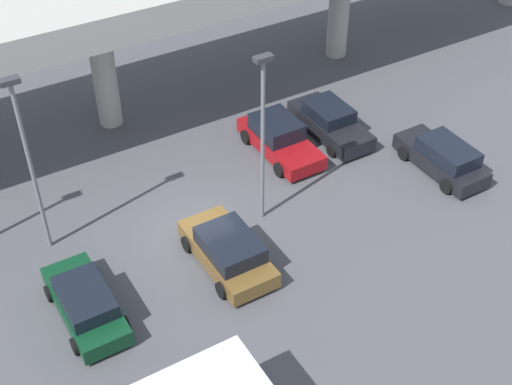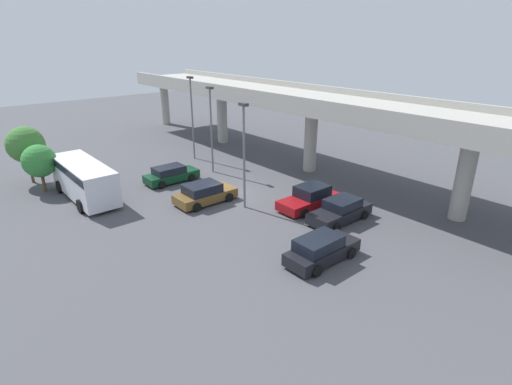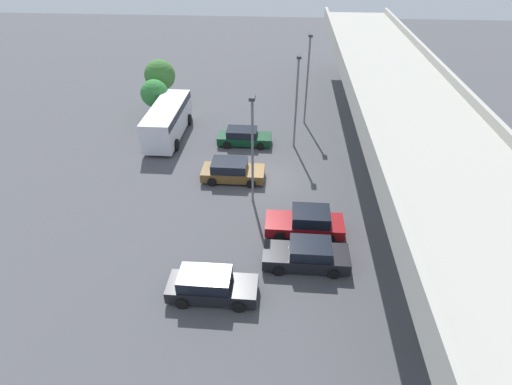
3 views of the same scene
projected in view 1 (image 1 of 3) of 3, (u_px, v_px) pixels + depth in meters
ground_plane at (197, 231)px, 28.91m from camera, size 116.06×116.06×0.00m
highway_overpass at (94, 10)px, 31.28m from camera, size 55.29×7.25×7.18m
parked_car_0 at (86, 303)px, 25.01m from camera, size 2.03×4.50×1.39m
parked_car_1 at (228, 251)px, 26.99m from camera, size 2.26×4.56×1.50m
parked_car_2 at (279, 138)px, 32.71m from camera, size 2.20×4.75×1.60m
parked_car_3 at (330, 122)px, 33.82m from camera, size 2.09×4.75×1.51m
parked_car_4 at (443, 157)px, 31.56m from camera, size 1.99×4.55×1.52m
lamp_post_mid_lot at (28, 154)px, 25.44m from camera, size 0.70×0.35×7.56m
lamp_post_by_overpass at (263, 128)px, 26.83m from camera, size 0.70×0.35×7.45m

